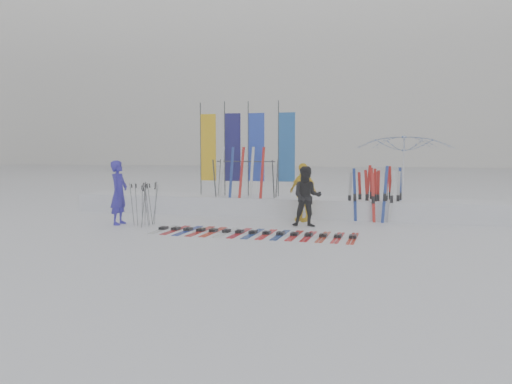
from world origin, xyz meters
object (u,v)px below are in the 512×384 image
(person_blue, at_px, (119,193))
(tent_canopy, at_px, (404,175))
(person_black, at_px, (307,197))
(ski_row, at_px, (253,233))
(ski_rack, at_px, (246,174))
(person_yellow, at_px, (303,192))

(person_blue, height_order, tent_canopy, tent_canopy)
(person_blue, bearing_deg, person_black, -84.04)
(ski_row, relative_size, ski_rack, 2.55)
(person_blue, xyz_separation_m, tent_canopy, (7.89, 3.74, 0.45))
(person_yellow, xyz_separation_m, ski_row, (-0.79, -2.71, -0.85))
(tent_canopy, distance_m, ski_row, 5.82)
(tent_canopy, bearing_deg, person_yellow, -151.67)
(person_yellow, bearing_deg, ski_rack, -169.47)
(ski_rack, bearing_deg, person_blue, -134.04)
(person_yellow, height_order, ski_rack, ski_rack)
(person_black, xyz_separation_m, ski_rack, (-2.39, 1.93, 0.54))
(tent_canopy, bearing_deg, ski_row, -130.88)
(person_black, height_order, tent_canopy, tent_canopy)
(person_blue, distance_m, person_black, 5.39)
(person_yellow, bearing_deg, tent_canopy, 60.75)
(person_black, distance_m, ski_rack, 3.12)
(ski_row, distance_m, ski_rack, 4.00)
(person_blue, relative_size, tent_canopy, 0.61)
(person_blue, xyz_separation_m, person_yellow, (4.96, 2.16, -0.04))
(tent_canopy, bearing_deg, person_blue, -154.64)
(person_black, relative_size, person_yellow, 0.96)
(person_blue, xyz_separation_m, person_black, (5.29, 1.06, -0.08))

